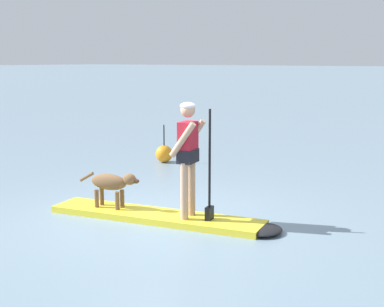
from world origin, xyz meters
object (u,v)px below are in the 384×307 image
(person_paddler, at_px, (189,151))
(dog, at_px, (112,183))
(paddleboard, at_px, (169,218))
(marker_buoy, at_px, (164,154))

(person_paddler, height_order, dog, person_paddler)
(person_paddler, bearing_deg, paddleboard, -168.78)
(paddleboard, bearing_deg, person_paddler, 11.22)
(marker_buoy, bearing_deg, paddleboard, -51.48)
(paddleboard, distance_m, person_paddler, 1.11)
(dog, xyz_separation_m, marker_buoy, (-2.07, 4.05, -0.29))
(person_paddler, xyz_separation_m, marker_buoy, (-3.40, 3.78, -0.90))
(person_paddler, relative_size, dog, 1.59)
(paddleboard, distance_m, dog, 1.11)
(person_paddler, xyz_separation_m, dog, (-1.33, -0.26, -0.61))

